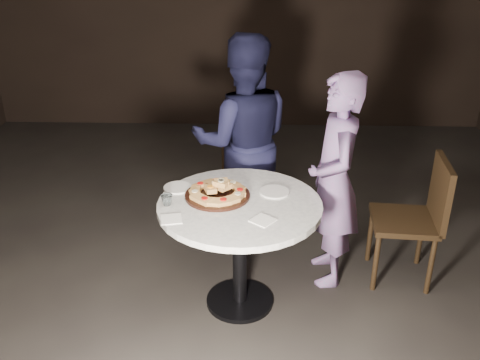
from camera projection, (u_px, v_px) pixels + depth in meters
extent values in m
plane|color=black|center=(220.00, 297.00, 3.66)|extent=(7.00, 7.00, 0.00)
cylinder|color=black|center=(240.00, 300.00, 3.60)|extent=(0.50, 0.50, 0.03)
cylinder|color=black|center=(240.00, 255.00, 3.44)|extent=(0.10, 0.10, 0.70)
cylinder|color=silver|center=(240.00, 205.00, 3.29)|extent=(1.14, 1.14, 0.04)
cylinder|color=black|center=(217.00, 195.00, 3.35)|extent=(0.47, 0.47, 0.02)
cube|color=tan|center=(240.00, 192.00, 3.33)|extent=(0.08, 0.10, 0.04)
cylinder|color=red|center=(240.00, 189.00, 3.33)|extent=(0.05, 0.05, 0.01)
cube|color=tan|center=(238.00, 188.00, 3.39)|extent=(0.10, 0.11, 0.04)
cube|color=tan|center=(233.00, 185.00, 3.43)|extent=(0.11, 0.11, 0.04)
cylinder|color=beige|center=(233.00, 182.00, 3.42)|extent=(0.06, 0.06, 0.01)
cube|color=tan|center=(225.00, 183.00, 3.46)|extent=(0.11, 0.10, 0.04)
cube|color=tan|center=(216.00, 182.00, 3.46)|extent=(0.09, 0.07, 0.04)
cylinder|color=red|center=(216.00, 180.00, 3.45)|extent=(0.04, 0.04, 0.01)
cube|color=tan|center=(208.00, 183.00, 3.45)|extent=(0.11, 0.11, 0.04)
cube|color=tan|center=(200.00, 186.00, 3.41)|extent=(0.11, 0.11, 0.04)
cylinder|color=red|center=(200.00, 183.00, 3.40)|extent=(0.06, 0.06, 0.01)
cube|color=tan|center=(196.00, 190.00, 3.37)|extent=(0.07, 0.09, 0.04)
cube|color=tan|center=(195.00, 194.00, 3.31)|extent=(0.09, 0.10, 0.04)
cylinder|color=beige|center=(195.00, 191.00, 3.30)|extent=(0.05, 0.05, 0.01)
cube|color=tan|center=(198.00, 198.00, 3.26)|extent=(0.11, 0.11, 0.04)
cube|color=tan|center=(205.00, 201.00, 3.23)|extent=(0.11, 0.11, 0.04)
cylinder|color=red|center=(205.00, 198.00, 3.22)|extent=(0.06, 0.06, 0.01)
cube|color=tan|center=(214.00, 202.00, 3.21)|extent=(0.09, 0.08, 0.04)
cube|color=tan|center=(223.00, 202.00, 3.22)|extent=(0.11, 0.10, 0.04)
cylinder|color=red|center=(223.00, 199.00, 3.21)|extent=(0.05, 0.05, 0.01)
cube|color=tan|center=(232.00, 200.00, 3.24)|extent=(0.11, 0.10, 0.04)
cube|color=tan|center=(238.00, 196.00, 3.28)|extent=(0.10, 0.11, 0.04)
cylinder|color=beige|center=(238.00, 194.00, 3.27)|extent=(0.05, 0.05, 0.01)
cube|color=tan|center=(224.00, 187.00, 3.34)|extent=(0.11, 0.11, 0.03)
cylinder|color=#2D6B1E|center=(224.00, 184.00, 3.33)|extent=(0.06, 0.06, 0.01)
cube|color=tan|center=(215.00, 185.00, 3.36)|extent=(0.11, 0.10, 0.04)
cylinder|color=beige|center=(215.00, 182.00, 3.35)|extent=(0.05, 0.05, 0.01)
cube|color=tan|center=(210.00, 189.00, 3.31)|extent=(0.09, 0.10, 0.03)
cylinder|color=orange|center=(210.00, 187.00, 3.30)|extent=(0.05, 0.05, 0.01)
cube|color=tan|center=(221.00, 182.00, 3.33)|extent=(0.10, 0.09, 0.04)
cylinder|color=beige|center=(221.00, 180.00, 3.32)|extent=(0.05, 0.05, 0.01)
cube|color=tan|center=(221.00, 184.00, 3.31)|extent=(0.11, 0.10, 0.04)
cylinder|color=beige|center=(221.00, 181.00, 3.31)|extent=(0.05, 0.05, 0.01)
cylinder|color=white|center=(178.00, 187.00, 3.45)|extent=(0.21, 0.21, 0.01)
cylinder|color=white|center=(274.00, 192.00, 3.40)|extent=(0.25, 0.25, 0.01)
imported|color=silver|center=(167.00, 200.00, 3.24)|extent=(0.09, 0.09, 0.07)
cube|color=white|center=(171.00, 219.00, 3.09)|extent=(0.14, 0.14, 0.01)
cube|color=white|center=(263.00, 220.00, 3.08)|extent=(0.17, 0.17, 0.01)
cube|color=black|center=(244.00, 161.00, 4.72)|extent=(0.39, 0.39, 0.04)
cube|color=black|center=(245.00, 148.00, 4.46)|extent=(0.39, 0.05, 0.41)
cylinder|color=black|center=(262.00, 174.00, 4.96)|extent=(0.03, 0.03, 0.41)
cylinder|color=black|center=(227.00, 174.00, 4.96)|extent=(0.03, 0.03, 0.41)
cylinder|color=black|center=(263.00, 190.00, 4.66)|extent=(0.03, 0.03, 0.41)
cylinder|color=black|center=(225.00, 190.00, 4.67)|extent=(0.03, 0.03, 0.41)
cube|color=black|center=(403.00, 221.00, 3.69)|extent=(0.46, 0.46, 0.04)
cube|color=black|center=(441.00, 193.00, 3.57)|extent=(0.07, 0.43, 0.46)
cylinder|color=black|center=(370.00, 234.00, 3.97)|extent=(0.04, 0.04, 0.46)
cylinder|color=black|center=(376.00, 262.00, 3.64)|extent=(0.04, 0.04, 0.46)
cylinder|color=black|center=(421.00, 237.00, 3.93)|extent=(0.04, 0.04, 0.46)
cylinder|color=black|center=(431.00, 265.00, 3.60)|extent=(0.04, 0.04, 0.46)
imported|color=black|center=(243.00, 141.00, 4.06)|extent=(0.84, 0.68, 1.63)
imported|color=slate|center=(334.00, 182.00, 3.58)|extent=(0.39, 0.57, 1.50)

